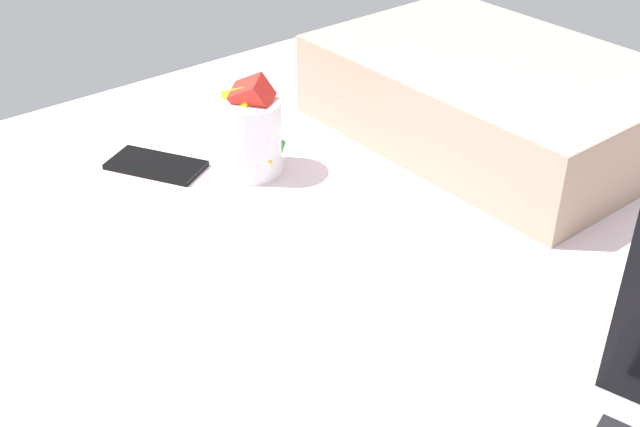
# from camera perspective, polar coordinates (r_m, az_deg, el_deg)

# --- Properties ---
(snack_cup) EXTENTS (0.09, 0.09, 0.15)m
(snack_cup) POSITION_cam_1_polar(r_m,az_deg,el_deg) (1.15, -4.87, 5.77)
(snack_cup) COLOR silver
(snack_cup) RESTS_ON bed_mattress
(cell_phone) EXTENTS (0.16, 0.13, 0.01)m
(cell_phone) POSITION_cam_1_polar(r_m,az_deg,el_deg) (1.21, -11.53, 3.37)
(cell_phone) COLOR black
(cell_phone) RESTS_ON bed_mattress
(pillow) EXTENTS (0.52, 0.36, 0.13)m
(pillow) POSITION_cam_1_polar(r_m,az_deg,el_deg) (1.28, 12.12, 8.11)
(pillow) COLOR tan
(pillow) RESTS_ON bed_mattress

